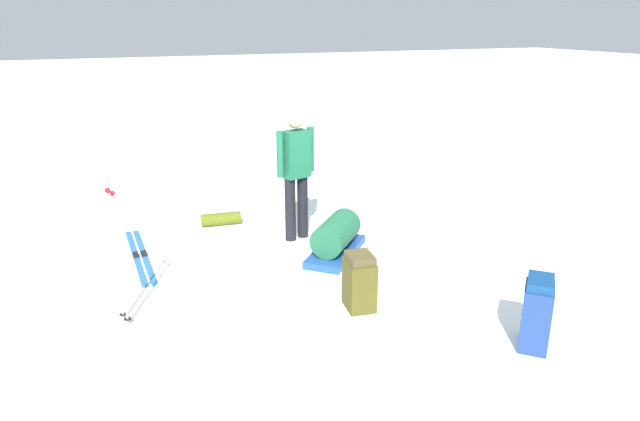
% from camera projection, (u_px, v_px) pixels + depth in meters
% --- Properties ---
extents(ground_plane, '(80.00, 80.00, 0.00)m').
position_uv_depth(ground_plane, '(320.00, 266.00, 6.76)').
color(ground_plane, white).
extents(skier_standing, '(0.31, 0.55, 1.70)m').
position_uv_depth(skier_standing, '(296.00, 169.00, 7.32)').
color(skier_standing, black).
rests_on(skier_standing, ground_plane).
extents(ski_pair_near, '(1.82, 0.19, 0.05)m').
position_uv_depth(ski_pair_near, '(140.00, 256.00, 7.03)').
color(ski_pair_near, '#2A62A2').
rests_on(ski_pair_near, ground_plane).
extents(backpack_large_dark, '(0.37, 0.31, 0.59)m').
position_uv_depth(backpack_large_dark, '(360.00, 282.00, 5.71)').
color(backpack_large_dark, '#484317').
rests_on(backpack_large_dark, ground_plane).
extents(backpack_bright, '(0.43, 0.43, 0.67)m').
position_uv_depth(backpack_bright, '(537.00, 313.00, 5.02)').
color(backpack_bright, navy).
rests_on(backpack_bright, ground_plane).
extents(ski_poles_planted_near, '(0.18, 0.10, 1.34)m').
position_uv_depth(ski_poles_planted_near, '(117.00, 251.00, 5.28)').
color(ski_poles_planted_near, '#B1B5B8').
rests_on(ski_poles_planted_near, ground_plane).
extents(gear_sled, '(1.11, 1.08, 0.49)m').
position_uv_depth(gear_sled, '(336.00, 238.00, 7.02)').
color(gear_sled, navy).
rests_on(gear_sled, ground_plane).
extents(sleeping_mat_rolled, '(0.24, 0.57, 0.18)m').
position_uv_depth(sleeping_mat_rolled, '(221.00, 219.00, 8.08)').
color(sleeping_mat_rolled, '#4F5715').
rests_on(sleeping_mat_rolled, ground_plane).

